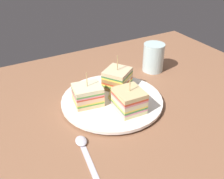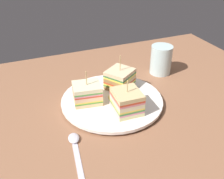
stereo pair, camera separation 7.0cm
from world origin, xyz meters
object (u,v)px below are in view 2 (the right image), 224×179
Objects in this scene: spoon at (75,145)px; sandwich_wedge_0 at (87,93)px; plate at (112,101)px; sandwich_wedge_2 at (120,79)px; sandwich_wedge_1 at (127,102)px; chip_pile at (118,94)px; drinking_glass at (161,61)px.

sandwich_wedge_0 is at bearing -20.81° from spoon.
plate is 2.75× the size of sandwich_wedge_2.
sandwich_wedge_1 reaches higher than chip_pile.
sandwich_wedge_0 is 0.97× the size of drinking_glass.
sandwich_wedge_0 is 0.91× the size of sandwich_wedge_2.
spoon is at bearing -109.84° from sandwich_wedge_0.
plate is 7.35cm from sandwich_wedge_0.
sandwich_wedge_1 is at bearing -36.11° from sandwich_wedge_0.
sandwich_wedge_0 reaches higher than spoon.
spoon is (-7.43, -13.59, -3.74)cm from sandwich_wedge_0.
sandwich_wedge_0 reaches higher than chip_pile.
sandwich_wedge_1 reaches higher than spoon.
plate is 24.39cm from drinking_glass.
sandwich_wedge_0 is (-6.47, 1.30, 3.22)cm from plate.
plate is at bearing 14.19° from sandwich_wedge_1.
plate is 4.01× the size of chip_pile.
chip_pile is at bearing -43.84° from spoon.
sandwich_wedge_0 is 29.70cm from drinking_glass.
spoon is (-13.90, -12.29, -0.52)cm from plate.
sandwich_wedge_1 is (7.79, -7.77, 0.24)cm from sandwich_wedge_0.
sandwich_wedge_1 reaches higher than drinking_glass.
plate is at bearing -40.68° from spoon.
sandwich_wedge_0 is 1.01× the size of sandwich_wedge_1.
sandwich_wedge_0 reaches higher than sandwich_wedge_1.
sandwich_wedge_0 is 15.93cm from spoon.
sandwich_wedge_0 is at bearing 47.75° from sandwich_wedge_1.
sandwich_wedge_0 reaches higher than plate.
plate is 18.56cm from spoon.
plate is at bearing 13.84° from sandwich_wedge_2.
sandwich_wedge_2 is 5.79cm from chip_pile.
sandwich_wedge_2 reaches higher than sandwich_wedge_1.
chip_pile is at bearing 0.27° from sandwich_wedge_0.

